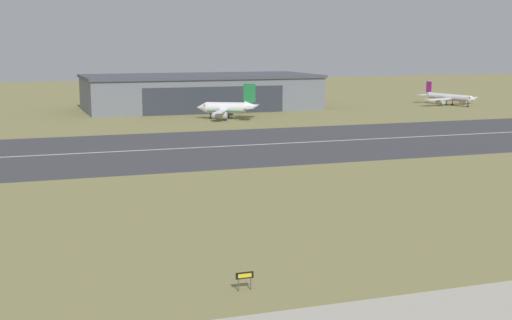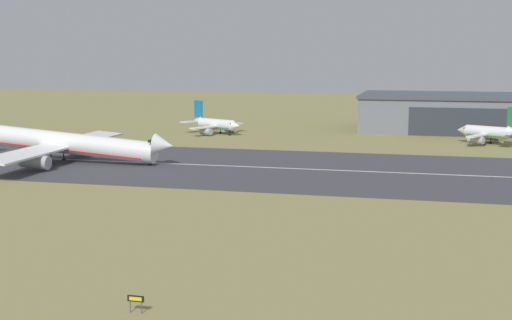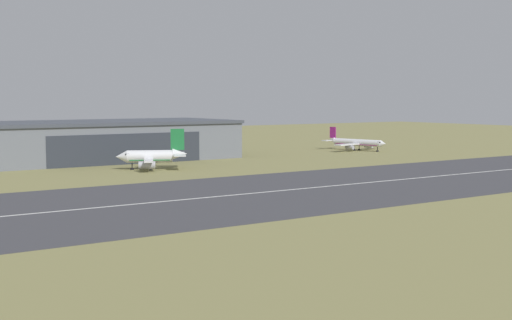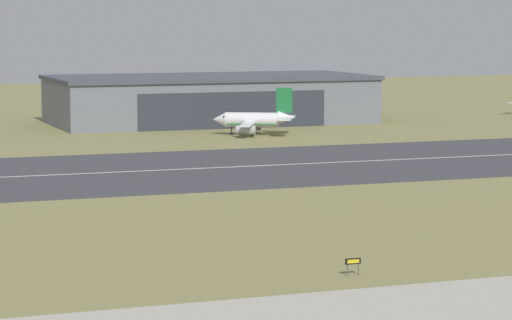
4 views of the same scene
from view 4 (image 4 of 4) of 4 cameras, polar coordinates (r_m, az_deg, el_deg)
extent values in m
plane|color=olive|center=(147.72, 9.51, -3.04)|extent=(681.38, 681.38, 0.00)
cube|color=#3D3D42|center=(204.72, 0.66, -0.26)|extent=(441.38, 53.38, 0.06)
cube|color=silver|center=(204.72, 0.66, -0.25)|extent=(397.24, 0.70, 0.01)
cube|color=slate|center=(290.02, -2.19, 2.80)|extent=(74.39, 34.39, 10.38)
cube|color=#424751|center=(289.69, -2.20, 3.91)|extent=(75.39, 35.39, 0.90)
cube|color=#2D333D|center=(273.79, -1.07, 2.35)|extent=(44.63, 0.12, 8.30)
cylinder|color=white|center=(258.35, -0.19, 1.91)|extent=(11.42, 7.90, 3.12)
cone|color=white|center=(259.31, -1.73, 1.92)|extent=(3.92, 4.06, 3.12)
cone|color=white|center=(257.50, 1.46, 2.02)|extent=(4.61, 4.21, 2.81)
cube|color=black|center=(259.03, -1.40, 2.06)|extent=(2.19, 2.86, 0.44)
cube|color=#1E7238|center=(258.43, -0.19, 1.72)|extent=(10.35, 7.25, 0.20)
cube|color=white|center=(264.11, -0.09, 1.89)|extent=(5.72, 8.43, 0.40)
cylinder|color=#A8A8B2|center=(263.61, -0.20, 1.62)|extent=(4.49, 3.57, 1.94)
cube|color=white|center=(252.75, -0.40, 1.68)|extent=(5.72, 8.43, 0.40)
cylinder|color=#A8A8B2|center=(253.57, -0.48, 1.42)|extent=(4.49, 3.57, 1.94)
cube|color=#1E7238|center=(257.28, 1.34, 2.83)|extent=(3.15, 1.80, 5.31)
cube|color=white|center=(261.44, 1.51, 2.07)|extent=(4.82, 5.61, 0.24)
cube|color=white|center=(253.60, 1.34, 1.93)|extent=(4.82, 5.61, 0.24)
cylinder|color=black|center=(259.14, -1.16, 1.38)|extent=(0.24, 0.24, 1.74)
cylinder|color=black|center=(259.21, -1.16, 1.24)|extent=(0.84, 0.84, 0.44)
cylinder|color=black|center=(260.38, -0.08, 1.41)|extent=(0.24, 0.24, 1.74)
cylinder|color=black|center=(260.44, -0.08, 1.27)|extent=(0.84, 0.84, 0.44)
cylinder|color=black|center=(256.68, -0.18, 1.33)|extent=(0.24, 0.24, 1.74)
cylinder|color=black|center=(256.74, -0.18, 1.19)|extent=(0.84, 0.84, 0.44)
cylinder|color=#4C4C51|center=(117.54, 4.33, -5.19)|extent=(0.10, 0.10, 1.10)
cylinder|color=#4C4C51|center=(118.01, 4.84, -5.15)|extent=(0.10, 0.10, 1.10)
cube|color=black|center=(117.61, 4.59, -4.77)|extent=(1.63, 0.12, 0.59)
cube|color=yellow|center=(117.55, 4.60, -4.78)|extent=(1.24, 0.02, 0.35)
camera|label=1|loc=(56.07, 11.80, 3.42)|focal=50.00mm
camera|label=2|loc=(87.84, 38.36, 4.75)|focal=50.00mm
camera|label=3|loc=(81.59, -14.26, 1.66)|focal=50.00mm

